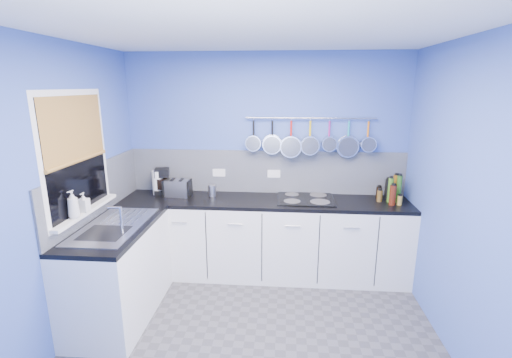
# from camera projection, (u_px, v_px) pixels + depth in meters

# --- Properties ---
(floor) EXTENTS (3.20, 3.00, 0.02)m
(floor) POSITION_uv_depth(u_px,v_px,m) (255.00, 343.00, 3.12)
(floor) COLOR #47474C
(floor) RESTS_ON ground
(ceiling) EXTENTS (3.20, 3.00, 0.02)m
(ceiling) POSITION_uv_depth(u_px,v_px,m) (254.00, 28.00, 2.49)
(ceiling) COLOR white
(ceiling) RESTS_ON ground
(wall_back) EXTENTS (3.20, 0.02, 2.50)m
(wall_back) POSITION_uv_depth(u_px,v_px,m) (266.00, 163.00, 4.26)
(wall_back) COLOR #3F5AB1
(wall_back) RESTS_ON ground
(wall_front) EXTENTS (3.20, 0.02, 2.50)m
(wall_front) POSITION_uv_depth(u_px,v_px,m) (219.00, 331.00, 1.34)
(wall_front) COLOR #3F5AB1
(wall_front) RESTS_ON ground
(wall_left) EXTENTS (0.02, 3.00, 2.50)m
(wall_left) POSITION_uv_depth(u_px,v_px,m) (56.00, 198.00, 2.93)
(wall_left) COLOR #3F5AB1
(wall_left) RESTS_ON ground
(wall_right) EXTENTS (0.02, 3.00, 2.50)m
(wall_right) POSITION_uv_depth(u_px,v_px,m) (472.00, 209.00, 2.67)
(wall_right) COLOR #3F5AB1
(wall_right) RESTS_ON ground
(backsplash_back) EXTENTS (3.20, 0.02, 0.50)m
(backsplash_back) POSITION_uv_depth(u_px,v_px,m) (265.00, 172.00, 4.26)
(backsplash_back) COLOR #8D919B
(backsplash_back) RESTS_ON wall_back
(backsplash_left) EXTENTS (0.02, 1.80, 0.50)m
(backsplash_left) POSITION_uv_depth(u_px,v_px,m) (97.00, 190.00, 3.53)
(backsplash_left) COLOR #8D919B
(backsplash_left) RESTS_ON wall_left
(cabinet_run_back) EXTENTS (3.20, 0.60, 0.86)m
(cabinet_run_back) POSITION_uv_depth(u_px,v_px,m) (264.00, 239.00, 4.16)
(cabinet_run_back) COLOR white
(cabinet_run_back) RESTS_ON ground
(worktop_back) EXTENTS (3.20, 0.60, 0.04)m
(worktop_back) POSITION_uv_depth(u_px,v_px,m) (264.00, 201.00, 4.05)
(worktop_back) COLOR black
(worktop_back) RESTS_ON cabinet_run_back
(cabinet_run_left) EXTENTS (0.60, 1.20, 0.86)m
(cabinet_run_left) POSITION_uv_depth(u_px,v_px,m) (119.00, 273.00, 3.40)
(cabinet_run_left) COLOR white
(cabinet_run_left) RESTS_ON ground
(worktop_left) EXTENTS (0.60, 1.20, 0.04)m
(worktop_left) POSITION_uv_depth(u_px,v_px,m) (114.00, 228.00, 3.29)
(worktop_left) COLOR black
(worktop_left) RESTS_ON cabinet_run_left
(window_frame) EXTENTS (0.01, 1.00, 1.10)m
(window_frame) POSITION_uv_depth(u_px,v_px,m) (76.00, 155.00, 3.14)
(window_frame) COLOR white
(window_frame) RESTS_ON wall_left
(window_glass) EXTENTS (0.01, 0.90, 1.00)m
(window_glass) POSITION_uv_depth(u_px,v_px,m) (77.00, 155.00, 3.14)
(window_glass) COLOR black
(window_glass) RESTS_ON wall_left
(bamboo_blind) EXTENTS (0.01, 0.90, 0.55)m
(bamboo_blind) POSITION_uv_depth(u_px,v_px,m) (74.00, 129.00, 3.08)
(bamboo_blind) COLOR olive
(bamboo_blind) RESTS_ON wall_left
(window_sill) EXTENTS (0.10, 0.98, 0.03)m
(window_sill) POSITION_uv_depth(u_px,v_px,m) (86.00, 211.00, 3.27)
(window_sill) COLOR white
(window_sill) RESTS_ON wall_left
(sink_unit) EXTENTS (0.50, 0.95, 0.01)m
(sink_unit) POSITION_uv_depth(u_px,v_px,m) (114.00, 226.00, 3.28)
(sink_unit) COLOR silver
(sink_unit) RESTS_ON worktop_left
(mixer_tap) EXTENTS (0.12, 0.08, 0.26)m
(mixer_tap) POSITION_uv_depth(u_px,v_px,m) (121.00, 220.00, 3.06)
(mixer_tap) COLOR silver
(mixer_tap) RESTS_ON worktop_left
(socket_left) EXTENTS (0.15, 0.01, 0.09)m
(socket_left) POSITION_uv_depth(u_px,v_px,m) (219.00, 173.00, 4.30)
(socket_left) COLOR white
(socket_left) RESTS_ON backsplash_back
(socket_right) EXTENTS (0.15, 0.01, 0.09)m
(socket_right) POSITION_uv_depth(u_px,v_px,m) (274.00, 174.00, 4.25)
(socket_right) COLOR white
(socket_right) RESTS_ON backsplash_back
(pot_rail) EXTENTS (1.45, 0.02, 0.02)m
(pot_rail) POSITION_uv_depth(u_px,v_px,m) (311.00, 118.00, 4.03)
(pot_rail) COLOR silver
(pot_rail) RESTS_ON wall_back
(soap_bottle_a) EXTENTS (0.11, 0.11, 0.24)m
(soap_bottle_a) POSITION_uv_depth(u_px,v_px,m) (73.00, 204.00, 3.03)
(soap_bottle_a) COLOR white
(soap_bottle_a) RESTS_ON window_sill
(soap_bottle_b) EXTENTS (0.08, 0.08, 0.17)m
(soap_bottle_b) POSITION_uv_depth(u_px,v_px,m) (84.00, 202.00, 3.19)
(soap_bottle_b) COLOR white
(soap_bottle_b) RESTS_ON window_sill
(paper_towel) EXTENTS (0.14, 0.14, 0.28)m
(paper_towel) POSITION_uv_depth(u_px,v_px,m) (158.00, 183.00, 4.21)
(paper_towel) COLOR white
(paper_towel) RESTS_ON worktop_back
(coffee_maker) EXTENTS (0.21, 0.22, 0.30)m
(coffee_maker) POSITION_uv_depth(u_px,v_px,m) (162.00, 182.00, 4.22)
(coffee_maker) COLOR black
(coffee_maker) RESTS_ON worktop_back
(toaster) EXTENTS (0.31, 0.20, 0.19)m
(toaster) POSITION_uv_depth(u_px,v_px,m) (177.00, 188.00, 4.16)
(toaster) COLOR silver
(toaster) RESTS_ON worktop_back
(canister) EXTENTS (0.09, 0.09, 0.13)m
(canister) POSITION_uv_depth(u_px,v_px,m) (212.00, 191.00, 4.16)
(canister) COLOR silver
(canister) RESTS_ON worktop_back
(hob) EXTENTS (0.62, 0.55, 0.01)m
(hob) POSITION_uv_depth(u_px,v_px,m) (305.00, 198.00, 4.06)
(hob) COLOR black
(hob) RESTS_ON worktop_back
(pan_0) EXTENTS (0.18, 0.10, 0.37)m
(pan_0) POSITION_uv_depth(u_px,v_px,m) (254.00, 134.00, 4.12)
(pan_0) COLOR silver
(pan_0) RESTS_ON pot_rail
(pan_1) EXTENTS (0.22, 0.06, 0.41)m
(pan_1) POSITION_uv_depth(u_px,v_px,m) (272.00, 136.00, 4.10)
(pan_1) COLOR silver
(pan_1) RESTS_ON pot_rail
(pan_2) EXTENTS (0.24, 0.12, 0.43)m
(pan_2) POSITION_uv_depth(u_px,v_px,m) (291.00, 138.00, 4.09)
(pan_2) COLOR silver
(pan_2) RESTS_ON pot_rail
(pan_3) EXTENTS (0.21, 0.11, 0.40)m
(pan_3) POSITION_uv_depth(u_px,v_px,m) (310.00, 136.00, 4.07)
(pan_3) COLOR silver
(pan_3) RESTS_ON pot_rail
(pan_4) EXTENTS (0.17, 0.12, 0.36)m
(pan_4) POSITION_uv_depth(u_px,v_px,m) (329.00, 135.00, 4.05)
(pan_4) COLOR silver
(pan_4) RESTS_ON pot_rail
(pan_5) EXTENTS (0.24, 0.06, 0.43)m
(pan_5) POSITION_uv_depth(u_px,v_px,m) (348.00, 138.00, 4.04)
(pan_5) COLOR silver
(pan_5) RESTS_ON pot_rail
(pan_6) EXTENTS (0.17, 0.12, 0.36)m
(pan_6) POSITION_uv_depth(u_px,v_px,m) (368.00, 135.00, 4.01)
(pan_6) COLOR silver
(pan_6) RESTS_ON pot_rail
(condiment_0) EXTENTS (0.06, 0.06, 0.28)m
(condiment_0) POSITION_uv_depth(u_px,v_px,m) (395.00, 187.00, 4.03)
(condiment_0) COLOR #8C5914
(condiment_0) RESTS_ON worktop_back
(condiment_1) EXTENTS (0.06, 0.06, 0.24)m
(condiment_1) POSITION_uv_depth(u_px,v_px,m) (387.00, 189.00, 4.01)
(condiment_1) COLOR black
(condiment_1) RESTS_ON worktop_back
(condiment_2) EXTENTS (0.06, 0.06, 0.13)m
(condiment_2) POSITION_uv_depth(u_px,v_px,m) (379.00, 193.00, 4.06)
(condiment_2) COLOR black
(condiment_2) RESTS_ON worktop_back
(condiment_3) EXTENTS (0.05, 0.05, 0.30)m
(condiment_3) POSITION_uv_depth(u_px,v_px,m) (399.00, 189.00, 3.91)
(condiment_3) COLOR #265919
(condiment_3) RESTS_ON worktop_back
(condiment_4) EXTENTS (0.05, 0.05, 0.27)m
(condiment_4) POSITION_uv_depth(u_px,v_px,m) (390.00, 190.00, 3.93)
(condiment_4) COLOR #3F721E
(condiment_4) RESTS_ON worktop_back
(condiment_5) EXTENTS (0.06, 0.06, 0.13)m
(condiment_5) POSITION_uv_depth(u_px,v_px,m) (380.00, 196.00, 3.96)
(condiment_5) COLOR brown
(condiment_5) RESTS_ON worktop_back
(condiment_6) EXTENTS (0.05, 0.05, 0.10)m
(condiment_6) POSITION_uv_depth(u_px,v_px,m) (400.00, 200.00, 3.85)
(condiment_6) COLOR olive
(condiment_6) RESTS_ON worktop_back
(condiment_7) EXTENTS (0.07, 0.07, 0.22)m
(condiment_7) POSITION_uv_depth(u_px,v_px,m) (393.00, 195.00, 3.84)
(condiment_7) COLOR #4C190C
(condiment_7) RESTS_ON worktop_back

